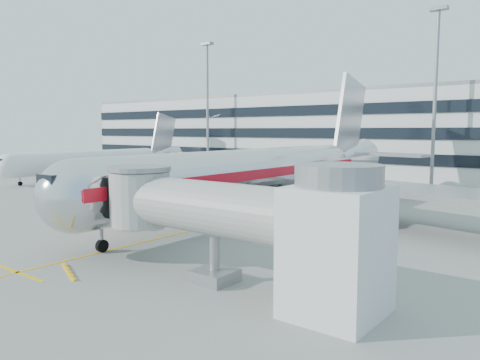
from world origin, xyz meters
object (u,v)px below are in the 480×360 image
Objects in this scene: cargo_container_right at (139,202)px; cargo_container_front at (58,209)px; cargo_container_left at (99,209)px; ramp_worker at (75,211)px; main_jet at (264,172)px; baggage_tug at (104,210)px; belt_loader at (122,220)px.

cargo_container_front is at bearing -108.96° from cargo_container_right.
ramp_worker is (-0.51, -2.26, 0.08)m from cargo_container_left.
cargo_container_front is (-2.69, -7.82, 0.09)m from cargo_container_right.
main_jet is 16.25m from baggage_tug.
belt_loader reaches higher than cargo_container_right.
ramp_worker is (1.88, 0.69, -0.11)m from cargo_container_front.
belt_loader is at bearing -114.41° from main_jet.
belt_loader reaches higher than cargo_container_left.
ramp_worker is at bearing -131.27° from main_jet.
cargo_container_right is 8.27m from cargo_container_front.
belt_loader reaches higher than cargo_container_front.
main_jet is 30.95× the size of ramp_worker.
baggage_tug reaches higher than ramp_worker.
cargo_container_front is at bearing -128.98° from cargo_container_left.
ramp_worker is (-2.05, -1.78, -0.07)m from baggage_tug.
ramp_worker is at bearing 20.08° from cargo_container_front.
main_jet is 18.90m from ramp_worker.
cargo_container_right is (-5.41, 6.48, 0.24)m from belt_loader.
main_jet is at bearing -14.49° from ramp_worker.
baggage_tug is 2.72m from ramp_worker.
cargo_container_left is at bearing 51.02° from cargo_container_front.
belt_loader is at bearing -50.13° from cargo_container_right.
belt_loader is 2.95× the size of cargo_container_left.
main_jet reaches higher than cargo_container_front.
baggage_tug is at bearing 164.82° from belt_loader.
cargo_container_front is 1.23× the size of ramp_worker.
main_jet reaches higher than ramp_worker.
main_jet is 13.77m from cargo_container_right.
belt_loader is 1.44× the size of baggage_tug.
cargo_container_right is 7.18m from ramp_worker.
cargo_container_right is 0.97× the size of cargo_container_front.
cargo_container_front is (-8.10, -1.34, 0.33)m from belt_loader.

